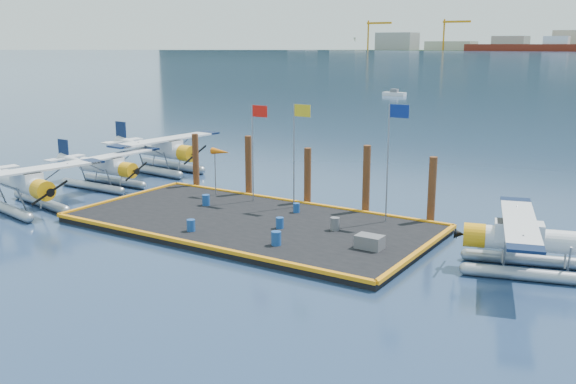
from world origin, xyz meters
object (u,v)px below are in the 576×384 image
drum_3 (191,225)px  piling_4 (432,192)px  seaplane_d (527,243)px  piling_0 (196,163)px  piling_1 (249,168)px  drum_2 (280,223)px  flagpole_red (255,138)px  drum_5 (296,208)px  drum_4 (335,224)px  crate (370,242)px  flagpole_blue (392,146)px  drum_0 (206,200)px  windsock (221,153)px  seaplane_c (164,152)px  seaplane_b (106,169)px  flagpole_yellow (297,140)px  piling_2 (308,178)px  piling_3 (366,182)px  drum_1 (276,238)px  seaplane_a (24,187)px

drum_3 → piling_4: bearing=41.5°
seaplane_d → piling_0: (-23.16, 4.72, 0.60)m
seaplane_d → piling_1: size_ratio=2.15×
piling_1 → piling_4: (12.50, 0.00, -0.10)m
drum_2 → piling_4: size_ratio=0.15×
flagpole_red → piling_4: bearing=8.4°
drum_5 → drum_4: bearing=-29.1°
piling_0 → piling_1: 4.50m
flagpole_red → crate: bearing=-25.4°
piling_0 → flagpole_blue: bearing=-6.0°
drum_0 → windsock: size_ratio=0.21×
drum_5 → piling_4: 7.78m
seaplane_c → flagpole_blue: bearing=81.2°
piling_1 → piling_0: bearing=180.0°
seaplane_b → drum_2: seaplane_b is taller
seaplane_c → seaplane_b: bearing=9.2°
seaplane_c → piling_1: bearing=76.3°
flagpole_red → flagpole_yellow: (3.00, 0.00, 0.12)m
crate → piling_2: 9.76m
piling_2 → piling_3: 4.01m
drum_5 → piling_1: (-5.26, 2.53, 1.42)m
drum_1 → drum_5: 6.34m
drum_0 → windsock: windsock is taller
piling_2 → flagpole_blue: bearing=-14.5°
drum_1 → piling_4: piling_4 is taller
windsock → seaplane_d: bearing=-9.0°
seaplane_a → drum_2: (16.00, 4.03, -0.83)m
seaplane_b → drum_4: 19.48m
drum_2 → piling_4: bearing=42.9°
flagpole_yellow → piling_2: size_ratio=1.63×
drum_4 → piling_1: size_ratio=0.16×
seaplane_b → windsock: bearing=96.8°
seaplane_c → seaplane_d: (29.62, -8.41, -0.20)m
drum_0 → piling_2: bearing=40.2°
flagpole_blue → piling_3: bearing=143.9°
drum_4 → flagpole_red: flagpole_red is taller
drum_0 → piling_0: size_ratio=0.16×
seaplane_a → drum_5: size_ratio=17.92×
drum_5 → piling_1: piling_1 is taller
piling_0 → drum_4: bearing=-18.8°
seaplane_c → drum_1: (18.66, -12.07, -0.86)m
drum_1 → drum_4: size_ratio=1.01×
seaplane_c → piling_3: size_ratio=2.42×
flagpole_red → piling_4: 11.17m
seaplane_c → piling_2: size_ratio=2.74×
drum_5 → flagpole_blue: 6.82m
drum_4 → piling_3: 4.78m
piling_0 → seaplane_c: bearing=150.3°
flagpole_blue → crate: bearing=-77.2°
seaplane_d → piling_4: 7.79m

